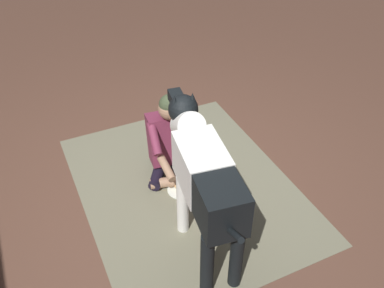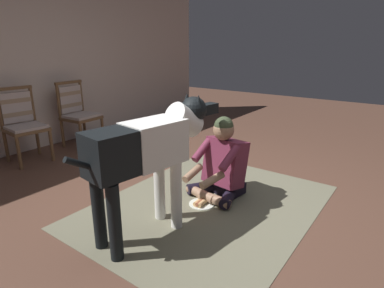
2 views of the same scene
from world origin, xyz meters
TOP-DOWN VIEW (x-y plane):
  - ground_plane at (0.00, 0.00)m, footprint 14.01×14.01m
  - area_rug at (-0.16, 0.03)m, footprint 2.37×1.85m
  - person_sitting_on_floor at (0.12, 0.05)m, footprint 0.68×0.57m
  - large_dog at (-0.79, 0.18)m, footprint 1.46×0.41m
  - hot_dog_on_plate at (-0.17, 0.09)m, footprint 0.25×0.25m

SIDE VIEW (x-z plane):
  - ground_plane at x=0.00m, z-range 0.00..0.00m
  - area_rug at x=-0.16m, z-range 0.00..0.01m
  - hot_dog_on_plate at x=-0.17m, z-range -0.01..0.06m
  - person_sitting_on_floor at x=0.12m, z-range -0.08..0.76m
  - large_dog at x=-0.79m, z-range 0.18..1.28m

